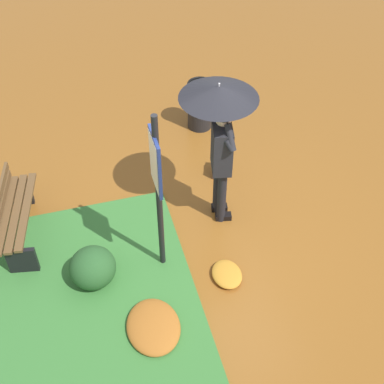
% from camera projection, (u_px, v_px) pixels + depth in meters
% --- Properties ---
extents(ground_plane, '(18.00, 18.00, 0.00)m').
position_uv_depth(ground_plane, '(212.00, 230.00, 7.07)').
color(ground_plane, brown).
extents(grass_verge, '(4.80, 4.00, 0.05)m').
position_uv_depth(grass_verge, '(31.00, 379.00, 5.51)').
color(grass_verge, '#387533').
rests_on(grass_verge, ground_plane).
extents(person_with_umbrella, '(0.96, 0.96, 2.04)m').
position_uv_depth(person_with_umbrella, '(220.00, 121.00, 6.27)').
color(person_with_umbrella, black).
rests_on(person_with_umbrella, ground_plane).
extents(info_sign_post, '(0.44, 0.07, 2.30)m').
position_uv_depth(info_sign_post, '(157.00, 180.00, 5.66)').
color(info_sign_post, black).
rests_on(info_sign_post, ground_plane).
extents(handbag, '(0.33, 0.25, 0.37)m').
position_uv_depth(handbag, '(218.00, 167.00, 7.83)').
color(handbag, '#4C3323').
rests_on(handbag, ground_plane).
extents(park_bench, '(1.40, 0.61, 0.75)m').
position_uv_depth(park_bench, '(14.00, 216.00, 6.71)').
color(park_bench, black).
rests_on(park_bench, ground_plane).
extents(trash_bin, '(0.42, 0.42, 0.83)m').
position_uv_depth(trash_bin, '(200.00, 105.00, 8.49)').
color(trash_bin, black).
rests_on(trash_bin, ground_plane).
extents(shrub_cluster, '(0.62, 0.57, 0.51)m').
position_uv_depth(shrub_cluster, '(94.00, 266.00, 6.33)').
color(shrub_cluster, '#285628').
rests_on(shrub_cluster, ground_plane).
extents(leaf_pile_near_person, '(0.76, 0.61, 0.17)m').
position_uv_depth(leaf_pile_near_person, '(153.00, 327.00, 5.90)').
color(leaf_pile_near_person, '#A86023').
rests_on(leaf_pile_near_person, ground_plane).
extents(leaf_pile_by_bench, '(0.46, 0.37, 0.10)m').
position_uv_depth(leaf_pile_by_bench, '(227.00, 274.00, 6.47)').
color(leaf_pile_by_bench, '#C68428').
rests_on(leaf_pile_by_bench, ground_plane).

